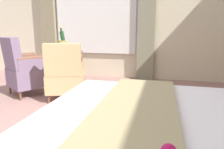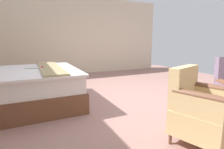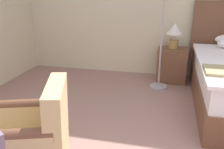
# 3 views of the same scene
# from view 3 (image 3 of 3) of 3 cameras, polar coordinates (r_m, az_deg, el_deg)

# --- Properties ---
(nightstand) EXTENTS (0.50, 0.38, 0.57)m
(nightstand) POSITION_cam_3_polar(r_m,az_deg,el_deg) (4.34, 13.47, 2.16)
(nightstand) COLOR brown
(nightstand) RESTS_ON ground
(bedside_lamp) EXTENTS (0.26, 0.26, 0.41)m
(bedside_lamp) POSITION_cam_3_polar(r_m,az_deg,el_deg) (4.22, 14.04, 9.40)
(bedside_lamp) COLOR #9F773F
(bedside_lamp) RESTS_ON nightstand
(armchair_by_window) EXTENTS (0.70, 0.70, 0.88)m
(armchair_by_window) POSITION_cam_3_polar(r_m,az_deg,el_deg) (2.01, -17.34, -15.17)
(armchair_by_window) COLOR brown
(armchair_by_window) RESTS_ON ground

